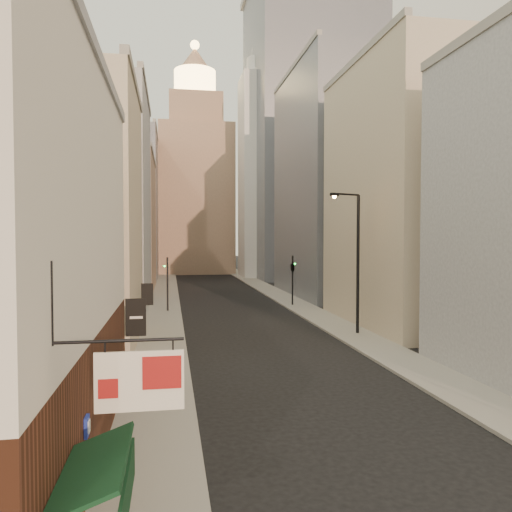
{
  "coord_description": "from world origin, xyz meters",
  "views": [
    {
      "loc": [
        -5.94,
        -6.18,
        6.75
      ],
      "look_at": [
        -1.73,
        18.22,
        5.85
      ],
      "focal_mm": 35.0,
      "sensor_mm": 36.0,
      "label": 1
    }
  ],
  "objects_px": {
    "streetlamp_mid": "(355,255)",
    "clock_tower": "(195,182)",
    "white_tower": "(264,169)",
    "traffic_light_left": "(167,274)",
    "traffic_light_right": "(293,267)"
  },
  "relations": [
    {
      "from": "white_tower",
      "to": "streetlamp_mid",
      "type": "xyz_separation_m",
      "value": [
        -3.36,
        -51.55,
        -13.03
      ]
    },
    {
      "from": "clock_tower",
      "to": "streetlamp_mid",
      "type": "xyz_separation_m",
      "value": [
        7.64,
        -65.55,
        -12.06
      ]
    },
    {
      "from": "streetlamp_mid",
      "to": "traffic_light_left",
      "type": "distance_m",
      "value": 18.44
    },
    {
      "from": "clock_tower",
      "to": "traffic_light_left",
      "type": "bearing_deg",
      "value": -95.66
    },
    {
      "from": "streetlamp_mid",
      "to": "clock_tower",
      "type": "bearing_deg",
      "value": 74.74
    },
    {
      "from": "clock_tower",
      "to": "traffic_light_right",
      "type": "distance_m",
      "value": 52.82
    },
    {
      "from": "clock_tower",
      "to": "traffic_light_left",
      "type": "distance_m",
      "value": 54.61
    },
    {
      "from": "clock_tower",
      "to": "white_tower",
      "type": "height_order",
      "value": "clock_tower"
    },
    {
      "from": "clock_tower",
      "to": "white_tower",
      "type": "xyz_separation_m",
      "value": [
        11.0,
        -14.0,
        0.97
      ]
    },
    {
      "from": "streetlamp_mid",
      "to": "traffic_light_left",
      "type": "bearing_deg",
      "value": 112.57
    },
    {
      "from": "white_tower",
      "to": "streetlamp_mid",
      "type": "bearing_deg",
      "value": -93.73
    },
    {
      "from": "traffic_light_left",
      "to": "traffic_light_right",
      "type": "xyz_separation_m",
      "value": [
        12.13,
        1.95,
        0.48
      ]
    },
    {
      "from": "white_tower",
      "to": "traffic_light_left",
      "type": "height_order",
      "value": "white_tower"
    },
    {
      "from": "streetlamp_mid",
      "to": "traffic_light_left",
      "type": "height_order",
      "value": "streetlamp_mid"
    },
    {
      "from": "white_tower",
      "to": "traffic_light_right",
      "type": "xyz_separation_m",
      "value": [
        -4.07,
        -36.53,
        -14.68
      ]
    }
  ]
}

